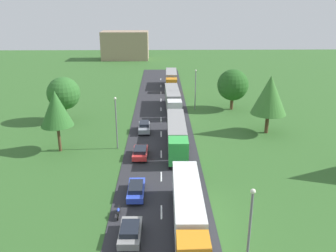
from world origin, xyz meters
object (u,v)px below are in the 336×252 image
Objects in this scene: car_fifth at (144,127)px; lamppost_second at (116,120)px; truck_second at (177,134)px; lamppost_third at (195,87)px; tree_oak at (64,93)px; motorcycle_courier at (119,212)px; car_fourth at (140,152)px; lamppost_lead at (249,234)px; tree_maple at (233,85)px; truck_lead at (188,209)px; distant_building at (125,45)px; tree_birch at (56,109)px; truck_fourth at (171,79)px; car_second at (130,232)px; car_third at (136,189)px; tree_pine at (270,95)px; truck_third at (173,99)px.

lamppost_second reaches higher than car_fifth.
truck_second is 19.18m from lamppost_third.
tree_oak is at bearing -163.42° from lamppost_third.
car_fourth is at bearing 84.18° from motorcycle_courier.
car_fourth is at bearing 111.26° from lamppost_lead.
tree_maple reaches higher than lamppost_second.
truck_lead is 100.13m from distant_building.
car_fifth is 14.36m from tree_birch.
truck_lead reaches higher than motorcycle_courier.
lamppost_second is at bearing -103.19° from truck_fourth.
truck_fourth is (0.10, 55.38, 0.06)m from truck_lead.
lamppost_lead is at bearing -80.15° from distant_building.
car_second is at bearing -67.16° from tree_oak.
distant_building reaches higher than truck_fourth.
car_third is 13.82m from lamppost_second.
lamppost_third is 0.47× the size of distant_building.
tree_birch reaches higher than tree_maple.
tree_pine reaches higher than car_third.
lamppost_lead is 0.88× the size of tree_pine.
tree_birch is at bearing -79.45° from tree_oak.
truck_fourth is at bearing 84.81° from car_second.
car_third is 0.53× the size of tree_birch.
tree_birch is (-11.23, 12.26, 5.26)m from car_third.
car_fifth is at bearing 32.70° from tree_birch.
lamppost_third is at bearing 83.78° from truck_lead.
lamppost_second is (-12.11, 25.65, -0.29)m from lamppost_lead.
tree_oak is 0.85× the size of tree_pine.
truck_third is 7.07× the size of motorcycle_courier.
truck_lead is 1.80× the size of tree_oak.
tree_pine is (19.10, -0.71, 5.23)m from car_fifth.
car_fourth is 0.55× the size of lamppost_third.
truck_second is at bearing 69.73° from car_third.
tree_pine reaches higher than car_fourth.
truck_third is 1.51× the size of tree_pine.
tree_maple is (7.43, 44.29, 0.24)m from lamppost_lead.
tree_birch reaches higher than car_second.
tree_birch is 0.53× the size of distant_building.
tree_maple reaches higher than truck_fourth.
tree_birch is at bearing -177.01° from truck_second.
car_second is 35.18m from tree_oak.
lamppost_third is at bearing 77.02° from truck_second.
tree_maple is 66.82m from distant_building.
car_third is 3.98m from motorcycle_courier.
lamppost_third reaches higher than lamppost_second.
tree_maple is at bearing 35.29° from tree_birch.
car_fourth is at bearing -97.45° from truck_fourth.
distant_building reaches higher than car_fourth.
lamppost_second is 0.98× the size of lamppost_third.
tree_maple reaches higher than lamppost_third.
truck_third reaches higher than truck_second.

